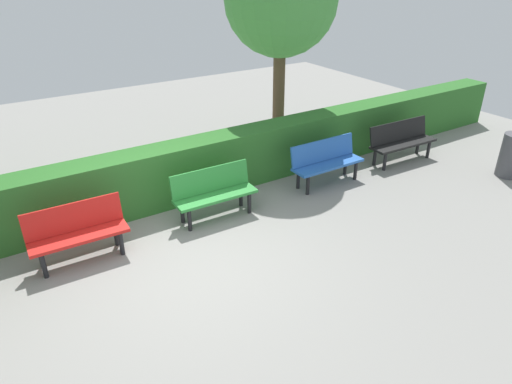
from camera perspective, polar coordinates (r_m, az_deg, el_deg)
ground_plane at (r=6.94m, az=-8.58°, el=-8.36°), size 20.75×20.75×0.00m
bench_black at (r=10.44m, az=17.74°, el=6.26°), size 1.64×0.53×0.86m
bench_blue at (r=9.02m, az=8.75°, el=3.95°), size 1.52×0.46×0.86m
bench_green at (r=7.76m, az=-5.31°, el=0.11°), size 1.44×0.49×0.86m
bench_red at (r=7.14m, az=-21.48°, el=-4.50°), size 1.40×0.49×0.86m
hedge_row at (r=8.49m, az=-7.79°, el=2.90°), size 16.75×0.60×1.08m
tree_near at (r=10.22m, az=3.13°, el=22.88°), size 2.37×2.37×4.43m
trash_bin at (r=10.58m, az=29.38°, el=4.01°), size 0.47×0.47×0.89m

